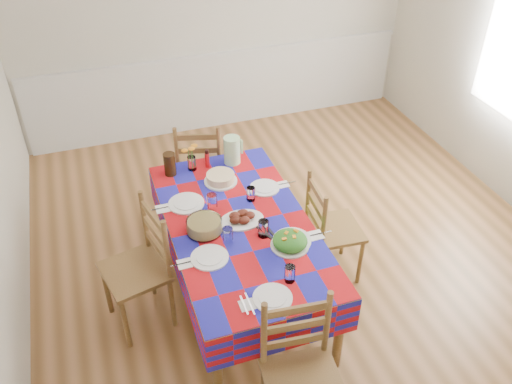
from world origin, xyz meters
TOP-DOWN VIEW (x-y plane):
  - room at (0.00, 0.00)m, footprint 4.58×5.08m
  - wainscot at (0.00, 2.48)m, footprint 4.41×0.06m
  - dining_table at (-0.62, -0.25)m, footprint 1.02×1.90m
  - setting_near_head at (-0.59, -0.98)m, footprint 0.41×0.27m
  - setting_left_near at (-0.87, -0.49)m, footprint 0.48×0.28m
  - setting_left_far at (-0.88, 0.06)m, footprint 0.50×0.30m
  - setting_right_near at (-0.38, -0.51)m, footprint 0.51×0.30m
  - setting_right_far at (-0.35, 0.06)m, footprint 0.45×0.26m
  - meat_platter at (-0.60, -0.23)m, footprint 0.33×0.24m
  - salad_platter at (-0.36, -0.60)m, footprint 0.27×0.27m
  - pasta_bowl at (-0.88, -0.25)m, footprint 0.26×0.26m
  - cake at (-0.61, 0.30)m, footprint 0.27×0.27m
  - serving_utensils at (-0.47, -0.36)m, footprint 0.15×0.33m
  - flower_vase at (-0.78, 0.55)m, footprint 0.15×0.12m
  - hot_sauce at (-0.65, 0.55)m, footprint 0.04×0.04m
  - green_pitcher at (-0.43, 0.55)m, footprint 0.14×0.14m
  - tea_pitcher at (-0.97, 0.54)m, footprint 0.10×0.10m
  - name_card at (-0.59, -1.17)m, footprint 0.08×0.03m
  - chair_near at (-0.62, -1.44)m, footprint 0.49×0.47m
  - chair_far at (-0.63, 0.94)m, footprint 0.53×0.52m
  - chair_left at (-1.37, -0.24)m, footprint 0.52×0.54m
  - chair_right at (0.13, -0.25)m, footprint 0.43×0.45m

SIDE VIEW (x-z plane):
  - chair_right at x=0.13m, z-range -0.01..0.94m
  - chair_far at x=-0.63m, z-range -0.01..0.97m
  - wainscot at x=0.00m, z-range 0.03..0.95m
  - chair_near at x=-0.62m, z-range -0.01..1.01m
  - chair_left at x=-1.37m, z-range -0.01..1.01m
  - dining_table at x=-0.62m, z-range 0.29..1.03m
  - serving_utensils at x=-0.47m, z-range 0.74..0.75m
  - name_card at x=-0.59m, z-range 0.74..0.76m
  - setting_right_far at x=-0.35m, z-range 0.71..0.82m
  - meat_platter at x=-0.60m, z-range 0.73..0.80m
  - setting_near_head at x=-0.59m, z-range 0.70..0.83m
  - setting_left_near at x=-0.87m, z-range 0.70..0.83m
  - setting_right_near at x=-0.38m, z-range 0.70..0.83m
  - setting_left_far at x=-0.88m, z-range 0.70..0.83m
  - cake at x=-0.61m, z-range 0.74..0.81m
  - salad_platter at x=-0.36m, z-range 0.72..0.84m
  - pasta_bowl at x=-0.88m, z-range 0.74..0.83m
  - hot_sauce at x=-0.65m, z-range 0.74..0.90m
  - flower_vase at x=-0.78m, z-range 0.72..0.95m
  - tea_pitcher at x=-0.97m, z-range 0.74..0.93m
  - green_pitcher at x=-0.43m, z-range 0.74..0.98m
  - room at x=0.00m, z-range -0.04..2.74m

